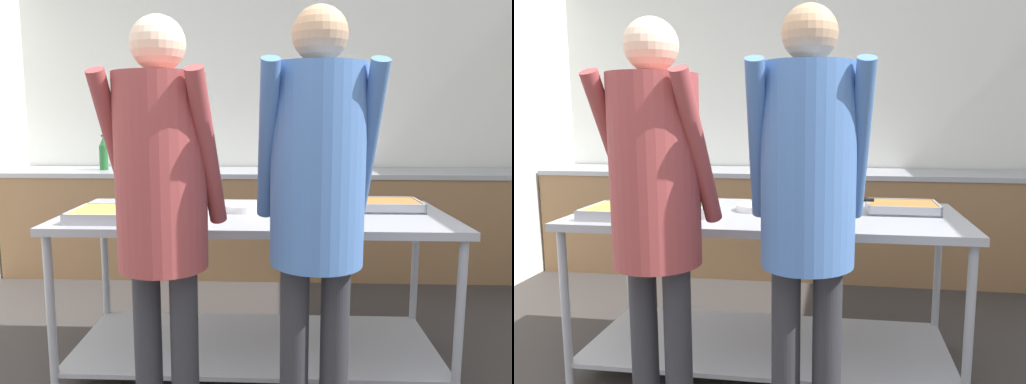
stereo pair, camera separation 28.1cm
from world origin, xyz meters
TOP-DOWN VIEW (x-y plane):
  - wall_rear at (0.00, 3.70)m, footprint 4.90×0.06m
  - back_counter at (0.00, 3.33)m, footprint 4.74×0.65m
  - serving_counter at (-0.09, 1.59)m, footprint 2.08×0.88m
  - serving_tray_roast at (-0.79, 1.39)m, footprint 0.45×0.34m
  - broccoli_bowl at (-0.42, 1.45)m, footprint 0.22×0.22m
  - plate_stack at (-0.16, 1.65)m, footprint 0.23×0.23m
  - sauce_pan at (0.20, 1.61)m, footprint 0.42×0.28m
  - serving_tray_vegetables at (0.64, 1.71)m, footprint 0.38×0.28m
  - guest_serving_left at (-0.42, 0.80)m, footprint 0.49×0.41m
  - guest_serving_right at (0.18, 0.82)m, footprint 0.48×0.38m
  - water_bottle at (-1.53, 3.32)m, footprint 0.07×0.07m

SIDE VIEW (x-z plane):
  - back_counter at x=0.00m, z-range 0.00..0.93m
  - serving_counter at x=-0.09m, z-range 0.16..1.04m
  - plate_stack at x=-0.16m, z-range 0.88..0.92m
  - serving_tray_vegetables at x=0.64m, z-range 0.88..0.93m
  - serving_tray_roast at x=-0.79m, z-range 0.88..0.93m
  - broccoli_bowl at x=-0.42m, z-range 0.87..0.97m
  - sauce_pan at x=0.20m, z-range 0.88..0.98m
  - water_bottle at x=-1.53m, z-range 0.92..1.23m
  - guest_serving_left at x=-0.42m, z-range 0.22..1.99m
  - guest_serving_right at x=0.18m, z-range 0.22..2.03m
  - wall_rear at x=0.00m, z-range 0.00..2.65m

